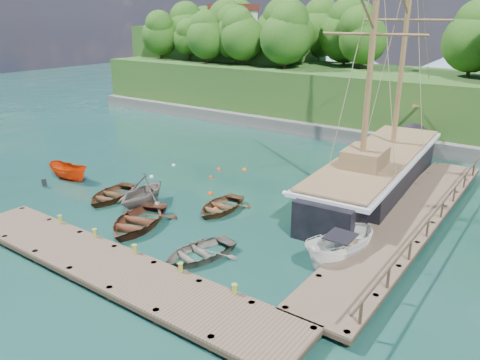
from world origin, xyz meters
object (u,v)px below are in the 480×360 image
object	(u,v)px
rowboat_2	(138,227)
cabin_boat_white	(339,262)
rowboat_3	(198,258)
rowboat_4	(220,211)
motorboat_orange	(70,180)
rowboat_1	(143,206)
rowboat_0	(112,199)
schooner	(376,174)

from	to	relation	value
rowboat_2	cabin_boat_white	size ratio (longest dim) A/B	1.10
rowboat_3	rowboat_4	bearing A→B (deg)	131.35
rowboat_2	motorboat_orange	distance (m)	10.58
rowboat_1	motorboat_orange	distance (m)	8.18
cabin_boat_white	motorboat_orange	bearing A→B (deg)	-164.02
rowboat_0	cabin_boat_white	size ratio (longest dim) A/B	0.93
rowboat_1	schooner	distance (m)	15.98
rowboat_2	rowboat_3	size ratio (longest dim) A/B	1.21
motorboat_orange	rowboat_4	bearing A→B (deg)	-85.13
rowboat_2	schooner	size ratio (longest dim) A/B	0.19
rowboat_4	cabin_boat_white	bearing A→B (deg)	-15.28
rowboat_2	rowboat_4	bearing A→B (deg)	43.58
motorboat_orange	schooner	world-z (taller)	schooner
rowboat_0	rowboat_4	size ratio (longest dim) A/B	1.04
rowboat_0	motorboat_orange	distance (m)	5.62
schooner	cabin_boat_white	bearing A→B (deg)	-82.03
cabin_boat_white	rowboat_1	bearing A→B (deg)	-162.03
motorboat_orange	schooner	bearing A→B (deg)	-62.95
rowboat_2	rowboat_4	distance (m)	5.20
motorboat_orange	rowboat_0	bearing A→B (deg)	-101.20
rowboat_4	motorboat_orange	xyz separation A→B (m)	(-12.62, -1.88, 0.00)
rowboat_0	rowboat_2	size ratio (longest dim) A/B	0.84
rowboat_0	rowboat_4	world-z (taller)	rowboat_0
cabin_boat_white	rowboat_3	bearing A→B (deg)	-132.42
rowboat_0	rowboat_3	xyz separation A→B (m)	(9.84, -2.76, 0.00)
motorboat_orange	rowboat_1	bearing A→B (deg)	-96.21
rowboat_0	rowboat_1	xyz separation A→B (m)	(2.60, 0.37, 0.00)
rowboat_4	motorboat_orange	world-z (taller)	motorboat_orange
rowboat_0	rowboat_1	size ratio (longest dim) A/B	1.00
rowboat_3	cabin_boat_white	world-z (taller)	cabin_boat_white
rowboat_3	motorboat_orange	world-z (taller)	motorboat_orange
rowboat_1	motorboat_orange	world-z (taller)	rowboat_1
rowboat_3	cabin_boat_white	xyz separation A→B (m)	(5.91, 3.72, 0.00)
motorboat_orange	cabin_boat_white	bearing A→B (deg)	-93.00
rowboat_1	rowboat_3	xyz separation A→B (m)	(7.24, -3.13, 0.00)
rowboat_0	motorboat_orange	size ratio (longest dim) A/B	1.14
rowboat_2	schooner	bearing A→B (deg)	38.87
rowboat_2	rowboat_3	bearing A→B (deg)	-27.30
rowboat_0	rowboat_4	xyz separation A→B (m)	(7.05, 2.62, 0.00)
rowboat_0	rowboat_2	xyz separation A→B (m)	(4.65, -1.99, 0.00)
rowboat_1	rowboat_2	distance (m)	3.13
rowboat_1	rowboat_3	size ratio (longest dim) A/B	1.02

